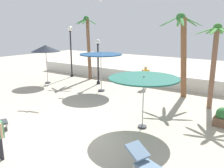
{
  "coord_description": "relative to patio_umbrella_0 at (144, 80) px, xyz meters",
  "views": [
    {
      "loc": [
        6.77,
        -6.46,
        4.26
      ],
      "look_at": [
        0.0,
        3.34,
        1.4
      ],
      "focal_mm": 36.78,
      "sensor_mm": 36.0,
      "label": 1
    }
  ],
  "objects": [
    {
      "name": "seagull_0",
      "position": [
        -7.26,
        6.62,
        4.21
      ],
      "size": [
        0.9,
        0.42,
        0.15
      ],
      "color": "white"
    },
    {
      "name": "ground_plane",
      "position": [
        -2.5,
        -2.09,
        -2.18
      ],
      "size": [
        56.0,
        56.0,
        0.0
      ],
      "primitive_type": "plane",
      "color": "#B2A893"
    },
    {
      "name": "lamp_post_0",
      "position": [
        -6.75,
        5.48,
        0.01
      ],
      "size": [
        0.37,
        0.37,
        3.51
      ],
      "color": "black",
      "rests_on": "ground_plane"
    },
    {
      "name": "patio_umbrella_2",
      "position": [
        -10.27,
        3.35,
        0.59
      ],
      "size": [
        2.25,
        2.25,
        3.09
      ],
      "color": "#333338",
      "rests_on": "ground_plane"
    },
    {
      "name": "planter",
      "position": [
        2.87,
        2.26,
        -1.8
      ],
      "size": [
        0.7,
        0.7,
        0.85
      ],
      "color": "brown",
      "rests_on": "ground_plane"
    },
    {
      "name": "lamp_post_1",
      "position": [
        -10.5,
        6.35,
        0.81
      ],
      "size": [
        0.42,
        0.42,
        4.51
      ],
      "color": "black",
      "rests_on": "ground_plane"
    },
    {
      "name": "palm_tree_3",
      "position": [
        -8.63,
        6.54,
        1.08
      ],
      "size": [
        2.0,
        1.93,
        5.34
      ],
      "color": "brown",
      "rests_on": "ground_plane"
    },
    {
      "name": "patio_umbrella_1",
      "position": [
        -5.23,
        3.87,
        0.3
      ],
      "size": [
        2.88,
        2.88,
        2.74
      ],
      "color": "#333338",
      "rests_on": "ground_plane"
    },
    {
      "name": "palm_tree_0",
      "position": [
        -0.3,
        5.81,
        1.04
      ],
      "size": [
        2.72,
        2.52,
        5.24
      ],
      "color": "brown",
      "rests_on": "ground_plane"
    },
    {
      "name": "guest_1",
      "position": [
        -3.02,
        6.31,
        -1.19
      ],
      "size": [
        0.5,
        0.39,
        1.64
      ],
      "color": "silver",
      "rests_on": "ground_plane"
    },
    {
      "name": "lounge_chair_2",
      "position": [
        1.88,
        -3.11,
        -1.78
      ],
      "size": [
        1.92,
        1.16,
        0.81
      ],
      "color": "#B7B7BC",
      "rests_on": "ground_plane"
    },
    {
      "name": "boundary_wall",
      "position": [
        -2.5,
        7.46,
        -1.7
      ],
      "size": [
        25.2,
        0.3,
        0.96
      ],
      "primitive_type": "cube",
      "color": "silver",
      "rests_on": "ground_plane"
    },
    {
      "name": "patio_umbrella_0",
      "position": [
        0.0,
        0.0,
        0.0
      ],
      "size": [
        2.99,
        2.99,
        2.38
      ],
      "color": "#333338",
      "rests_on": "ground_plane"
    },
    {
      "name": "palm_tree_1",
      "position": [
        1.86,
        4.42,
        0.78
      ],
      "size": [
        2.29,
        2.3,
        4.56
      ],
      "color": "brown",
      "rests_on": "ground_plane"
    }
  ]
}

